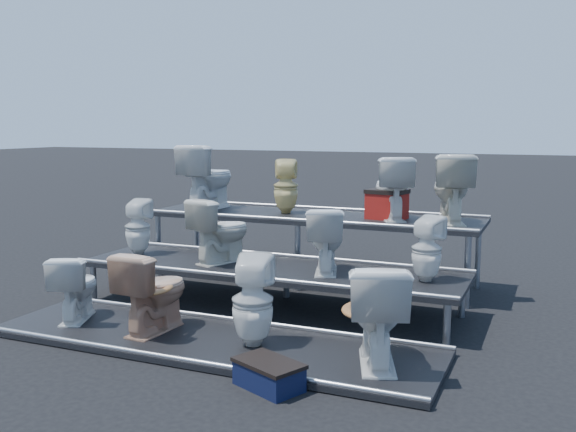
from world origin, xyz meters
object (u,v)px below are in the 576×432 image
at_px(toilet_0, 76,287).
at_px(toilet_6, 326,240).
at_px(toilet_11, 451,188).
at_px(toilet_5, 221,230).
at_px(toilet_2, 253,301).
at_px(toilet_8, 208,177).
at_px(toilet_9, 286,186).
at_px(toilet_3, 377,313).
at_px(toilet_1, 154,291).
at_px(toilet_7, 427,249).
at_px(toilet_4, 138,227).
at_px(red_crate, 387,206).
at_px(step_stool, 269,376).
at_px(toilet_10, 392,188).

xyz_separation_m(toilet_0, toilet_6, (2.16, 1.30, 0.41)).
bearing_deg(toilet_11, toilet_5, 13.06).
bearing_deg(toilet_2, toilet_8, -67.37).
bearing_deg(toilet_9, toilet_3, 104.45).
relative_size(toilet_1, toilet_3, 0.91).
xyz_separation_m(toilet_3, toilet_7, (0.14, 1.30, 0.30)).
relative_size(toilet_0, toilet_7, 1.02).
relative_size(toilet_8, toilet_9, 1.25).
xyz_separation_m(toilet_4, toilet_7, (3.39, 0.00, -0.00)).
bearing_deg(toilet_3, toilet_0, -18.94).
distance_m(toilet_9, toilet_11, 2.07).
height_order(toilet_4, red_crate, red_crate).
height_order(toilet_3, toilet_5, toilet_5).
relative_size(toilet_1, red_crate, 1.82).
distance_m(toilet_4, toilet_9, 1.91).
bearing_deg(toilet_5, toilet_9, -81.07).
bearing_deg(toilet_9, toilet_11, 158.19).
height_order(toilet_0, toilet_4, toilet_4).
xyz_separation_m(toilet_1, toilet_7, (2.28, 1.30, 0.34)).
distance_m(toilet_6, toilet_7, 1.04).
bearing_deg(toilet_2, toilet_7, -147.90).
bearing_deg(toilet_11, toilet_4, 4.44).
xyz_separation_m(toilet_2, toilet_5, (-1.03, 1.30, 0.36)).
bearing_deg(toilet_11, step_stool, 59.56).
bearing_deg(toilet_1, toilet_3, -176.11).
relative_size(toilet_0, toilet_6, 0.96).
relative_size(toilet_0, toilet_9, 0.96).
bearing_deg(toilet_6, toilet_11, -146.64).
bearing_deg(toilet_6, toilet_2, 63.53).
distance_m(toilet_11, step_stool, 3.56).
height_order(toilet_6, toilet_10, toilet_10).
distance_m(toilet_5, toilet_6, 1.24).
height_order(toilet_4, toilet_7, toilet_4).
bearing_deg(toilet_9, step_stool, 89.23).
bearing_deg(toilet_0, toilet_7, -179.67).
distance_m(toilet_0, toilet_3, 3.06).
bearing_deg(toilet_7, toilet_3, 101.08).
bearing_deg(toilet_7, toilet_2, 63.41).
bearing_deg(step_stool, toilet_2, 148.78).
bearing_deg(red_crate, toilet_1, -109.07).
bearing_deg(toilet_10, toilet_1, 34.04).
bearing_deg(toilet_4, toilet_7, 170.30).
height_order(toilet_1, toilet_9, toilet_9).
height_order(toilet_2, toilet_4, toilet_4).
bearing_deg(toilet_2, toilet_9, -86.94).
relative_size(toilet_9, toilet_10, 0.92).
xyz_separation_m(toilet_6, toilet_10, (0.37, 1.30, 0.43)).
height_order(toilet_3, toilet_8, toilet_8).
distance_m(toilet_0, toilet_6, 2.55).
bearing_deg(toilet_1, toilet_9, -91.16).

